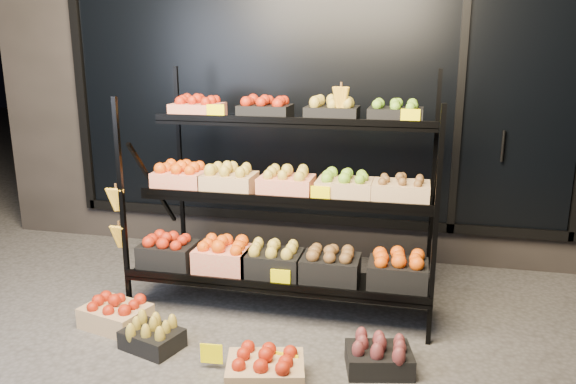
% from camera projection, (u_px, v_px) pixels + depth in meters
% --- Properties ---
extents(ground, '(24.00, 24.00, 0.00)m').
position_uv_depth(ground, '(263.00, 339.00, 3.58)').
color(ground, '#514F4C').
rests_on(ground, ground).
extents(building, '(6.00, 2.08, 3.50)m').
position_uv_depth(building, '(331.00, 53.00, 5.58)').
color(building, '#2D2826').
rests_on(building, ground).
extents(display_rack, '(2.18, 1.02, 1.66)m').
position_uv_depth(display_rack, '(283.00, 196.00, 3.95)').
color(display_rack, black).
rests_on(display_rack, ground).
extents(tag_floor_a, '(0.13, 0.01, 0.12)m').
position_uv_depth(tag_floor_a, '(212.00, 360.00, 3.23)').
color(tag_floor_a, '#FFEE00').
rests_on(tag_floor_a, ground).
extents(tag_floor_b, '(0.13, 0.01, 0.12)m').
position_uv_depth(tag_floor_b, '(287.00, 370.00, 3.13)').
color(tag_floor_b, '#FFEE00').
rests_on(tag_floor_b, ground).
extents(floor_crate_left, '(0.47, 0.40, 0.21)m').
position_uv_depth(floor_crate_left, '(116.00, 313.00, 3.72)').
color(floor_crate_left, tan).
rests_on(floor_crate_left, ground).
extents(floor_crate_midleft, '(0.41, 0.35, 0.18)m').
position_uv_depth(floor_crate_midleft, '(152.00, 335.00, 3.45)').
color(floor_crate_midleft, black).
rests_on(floor_crate_midleft, ground).
extents(floor_crate_midright, '(0.48, 0.40, 0.21)m').
position_uv_depth(floor_crate_midright, '(265.00, 369.00, 3.07)').
color(floor_crate_midright, tan).
rests_on(floor_crate_midright, ground).
extents(floor_crate_right, '(0.42, 0.35, 0.19)m').
position_uv_depth(floor_crate_right, '(379.00, 356.00, 3.21)').
color(floor_crate_right, black).
rests_on(floor_crate_right, ground).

